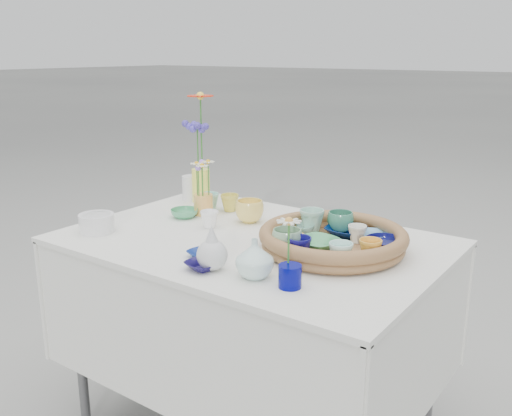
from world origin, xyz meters
The scene contains 32 objects.
wicker_tray centered at (0.28, 0.05, 0.80)m, with size 0.47×0.47×0.08m, color brown, non-canonical shape.
tray_ceramic_0 centered at (0.27, 0.16, 0.80)m, with size 0.13×0.13×0.03m, color #031646.
tray_ceramic_1 centered at (0.43, 0.10, 0.80)m, with size 0.12×0.12×0.04m, color #0B0E55.
tray_ceramic_2 centered at (0.43, 0.00, 0.82)m, with size 0.07×0.07×0.06m, color gold.
tray_ceramic_3 centered at (0.25, 0.00, 0.80)m, with size 0.13×0.13×0.03m, color #42965C.
tray_ceramic_4 centered at (0.19, -0.09, 0.82)m, with size 0.09×0.09×0.07m, color #7FAB82.
tray_ceramic_5 centered at (0.12, 0.09, 0.80)m, with size 0.11×0.11×0.04m, color #84C3B5.
tray_ceramic_6 centered at (0.15, 0.14, 0.82)m, with size 0.09×0.09×0.08m, color #95C9B3.
tray_ceramic_7 centered at (0.33, 0.13, 0.81)m, with size 0.06×0.06×0.06m, color white.
tray_ceramic_8 centered at (0.36, 0.19, 0.80)m, with size 0.10×0.10×0.03m, color #66A2CC.
tray_ceramic_9 centered at (0.25, -0.11, 0.82)m, with size 0.07×0.07×0.07m, color #0E0B5D.
tray_ceramic_10 centered at (0.14, 0.00, 0.80)m, with size 0.10×0.10×0.03m, color #FFC85F.
tray_ceramic_11 centered at (0.38, -0.08, 0.82)m, with size 0.07×0.07×0.07m, color #B6E9DD.
tray_ceramic_12 centered at (0.23, 0.20, 0.82)m, with size 0.09×0.09×0.07m, color #398463.
loose_ceramic_0 centered at (-0.28, 0.23, 0.80)m, with size 0.07×0.07×0.07m, color gold.
loose_ceramic_1 centered at (-0.13, 0.16, 0.81)m, with size 0.11×0.11×0.08m, color #F8D660.
loose_ceramic_2 centered at (-0.37, 0.06, 0.78)m, with size 0.10×0.10×0.03m, color #46A26B.
loose_ceramic_3 centered at (-0.20, 0.02, 0.80)m, with size 0.07×0.07×0.06m, color white.
loose_ceramic_4 centered at (-0.02, -0.23, 0.78)m, with size 0.09×0.09×0.02m, color navy.
loose_ceramic_5 centered at (-0.36, 0.21, 0.80)m, with size 0.07×0.07×0.07m, color #A0E3CF.
loose_ceramic_6 centered at (0.05, -0.31, 0.78)m, with size 0.10×0.10×0.02m, color #120B43.
fluted_bowl centered at (-0.50, -0.26, 0.80)m, with size 0.12×0.12×0.06m, color silver, non-canonical shape.
bud_vase_paleblue centered at (0.07, -0.30, 0.84)m, with size 0.09×0.09×0.14m, color silver, non-canonical shape.
bud_vase_seafoam centered at (0.20, -0.27, 0.82)m, with size 0.11×0.11×0.11m, color silver.
bud_vase_cobalt centered at (0.32, -0.27, 0.80)m, with size 0.06×0.06×0.06m, color #00036C.
single_daisy centered at (0.31, -0.26, 0.89)m, with size 0.08×0.08×0.14m, color white, non-canonical shape.
tall_vase_yellow centered at (-0.47, 0.28, 0.84)m, with size 0.08×0.08×0.14m, color #FFF953.
gerbera centered at (-0.47, 0.28, 1.06)m, with size 0.12×0.12×0.32m, color red, non-canonical shape.
hydrangea centered at (-0.48, 0.28, 1.00)m, with size 0.07×0.07×0.26m, color #4235A5, non-canonical shape.
white_pitcher centered at (-0.53, 0.28, 0.82)m, with size 0.11×0.08×0.10m, color silver, non-canonical shape.
daisy_cup centered at (-0.34, 0.13, 0.81)m, with size 0.07×0.07×0.08m, color #F6AD50.
daisy_posy centered at (-0.33, 0.13, 0.92)m, with size 0.08×0.08×0.15m, color white, non-canonical shape.
Camera 1 is at (1.08, -1.49, 1.39)m, focal length 40.00 mm.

